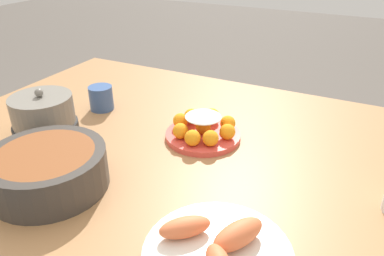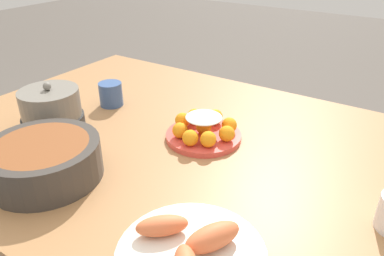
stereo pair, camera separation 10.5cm
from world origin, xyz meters
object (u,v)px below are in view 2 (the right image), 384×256
object	(u,v)px
cake_plate	(203,130)
seafood_platter	(191,251)
dining_table	(181,165)
serving_bowl	(44,160)
cup_near	(111,94)
warming_pot	(52,110)

from	to	relation	value
cake_plate	seafood_platter	distance (m)	0.45
dining_table	serving_bowl	distance (m)	0.38
serving_bowl	cake_plate	bearing A→B (deg)	-121.01
cup_near	warming_pot	size ratio (longest dim) A/B	0.44
dining_table	warming_pot	xyz separation A→B (m)	(0.37, 0.14, 0.14)
serving_bowl	warming_pot	bearing A→B (deg)	-42.75
cup_near	warming_pot	xyz separation A→B (m)	(0.03, 0.22, 0.02)
serving_bowl	seafood_platter	size ratio (longest dim) A/B	0.97
serving_bowl	cup_near	bearing A→B (deg)	-67.33
cake_plate	serving_bowl	xyz separation A→B (m)	(0.22, 0.37, 0.02)
warming_pot	dining_table	bearing A→B (deg)	-159.71
dining_table	cake_plate	world-z (taller)	cake_plate
dining_table	cup_near	bearing A→B (deg)	-13.50
seafood_platter	cup_near	size ratio (longest dim) A/B	3.50
serving_bowl	seafood_platter	distance (m)	0.44
seafood_platter	cup_near	distance (m)	0.74
warming_pot	cup_near	bearing A→B (deg)	-96.95
dining_table	seafood_platter	distance (m)	0.44
dining_table	serving_bowl	world-z (taller)	serving_bowl
seafood_platter	dining_table	bearing A→B (deg)	-52.79
cake_plate	warming_pot	xyz separation A→B (m)	(0.41, 0.19, 0.03)
cup_near	seafood_platter	bearing A→B (deg)	144.95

